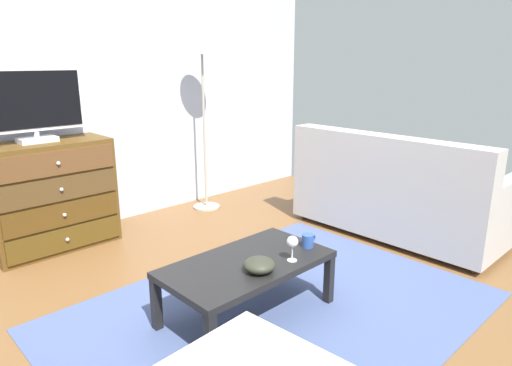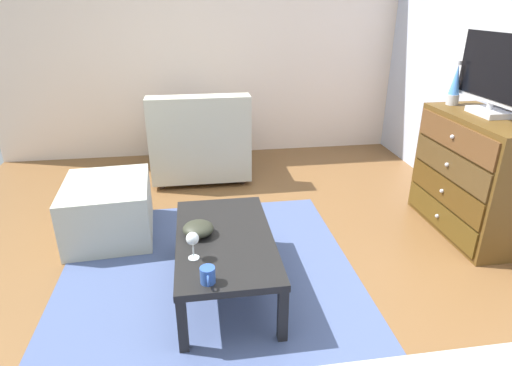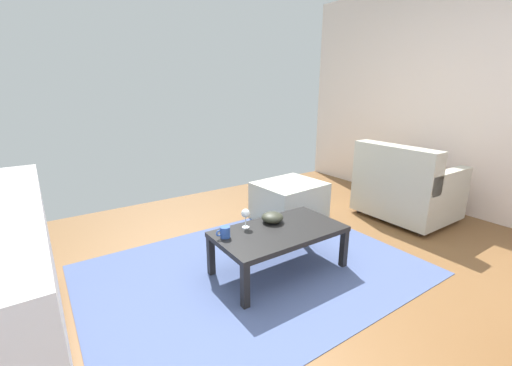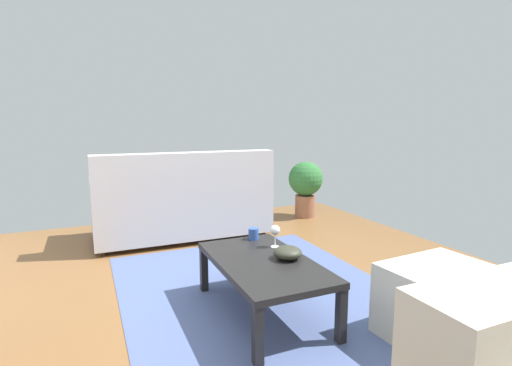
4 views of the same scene
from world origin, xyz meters
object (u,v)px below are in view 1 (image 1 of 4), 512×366
Objects in this scene: dresser at (51,196)px; coffee_table at (247,267)px; wine_glass at (292,243)px; mug at (308,241)px; couch_large at (396,196)px; standing_lamp at (202,62)px; bowl_decorative at (259,265)px; tv at (33,103)px.

dresser is 1.94m from coffee_table.
wine_glass is at bearing -42.24° from coffee_table.
mug is at bearing 16.34° from wine_glass.
couch_large is 2.24m from standing_lamp.
standing_lamp is (-0.77, 1.76, 1.15)m from couch_large.
standing_lamp reaches higher than bowl_decorative.
coffee_table is at bearing -75.62° from tv.
couch_large reaches higher than mug.
wine_glass is at bearing -114.07° from standing_lamp.
tv reaches higher than bowl_decorative.
dresser reaches higher than mug.
dresser is 2.17m from wine_glass.
tv is 2.36m from mug.
standing_lamp reaches higher than tv.
coffee_table is at bearing -177.65° from couch_large.
wine_glass is 2.44m from standing_lamp.
tv reaches higher than wine_glass.
dresser is 1.88m from standing_lamp.
tv is 4.24× the size of bowl_decorative.
bowl_decorative is at bearing -106.14° from coffee_table.
mug is 0.06× the size of standing_lamp.
dresser reaches higher than wine_glass.
tv is 3.11m from couch_large.
coffee_table is 0.58× the size of standing_lamp.
mug is (0.23, 0.07, -0.07)m from wine_glass.
couch_large reaches higher than bowl_decorative.
wine_glass is at bearing -7.34° from bowl_decorative.
bowl_decorative is at bearing -119.96° from standing_lamp.
coffee_table is 8.99× the size of mug.
tv is at bearing 104.38° from coffee_table.
couch_large reaches higher than wine_glass.
couch_large is at bearing -37.78° from tv.
coffee_table is at bearing 73.86° from bowl_decorative.
wine_glass is 0.86× the size of bowl_decorative.
tv is 0.75× the size of coffee_table.
coffee_table is at bearing -120.96° from standing_lamp.
tv reaches higher than dresser.
wine_glass reaches higher than bowl_decorative.
wine_glass is (0.20, -0.18, 0.16)m from coffee_table.
tv is 2.32m from wine_glass.
coffee_table is 0.57× the size of couch_large.
wine_glass is (0.69, -2.09, -0.72)m from tv.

